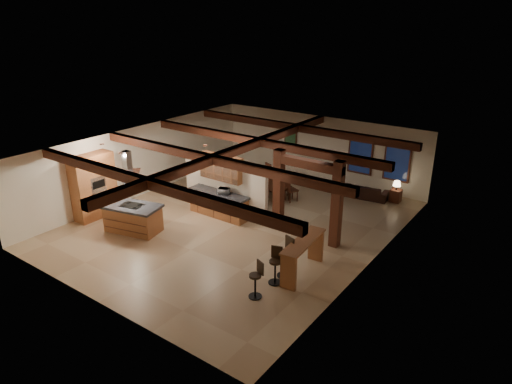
% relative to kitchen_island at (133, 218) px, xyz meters
% --- Properties ---
extents(ground, '(12.00, 12.00, 0.00)m').
position_rel_kitchen_island_xyz_m(ground, '(2.58, 2.62, -0.49)').
color(ground, tan).
rests_on(ground, ground).
extents(room_walls, '(12.00, 12.00, 12.00)m').
position_rel_kitchen_island_xyz_m(room_walls, '(2.58, 2.62, 1.29)').
color(room_walls, white).
rests_on(room_walls, ground).
extents(ceiling_beams, '(10.00, 12.00, 0.28)m').
position_rel_kitchen_island_xyz_m(ceiling_beams, '(2.58, 2.62, 2.27)').
color(ceiling_beams, '#3C1B0F').
rests_on(ceiling_beams, room_walls).
extents(timber_posts, '(2.50, 0.30, 2.90)m').
position_rel_kitchen_island_xyz_m(timber_posts, '(5.08, 3.12, 1.27)').
color(timber_posts, '#3C1B0F').
rests_on(timber_posts, ground).
extents(partition_wall, '(3.80, 0.18, 2.20)m').
position_rel_kitchen_island_xyz_m(partition_wall, '(1.58, 3.12, 0.61)').
color(partition_wall, white).
rests_on(partition_wall, ground).
extents(pantry_cabinet, '(0.67, 1.60, 2.40)m').
position_rel_kitchen_island_xyz_m(pantry_cabinet, '(-2.08, 0.02, 0.71)').
color(pantry_cabinet, '#9F5A33').
rests_on(pantry_cabinet, ground).
extents(back_counter, '(2.50, 0.66, 0.94)m').
position_rel_kitchen_island_xyz_m(back_counter, '(1.58, 2.73, -0.02)').
color(back_counter, '#9F5A33').
rests_on(back_counter, ground).
extents(upper_display_cabinet, '(1.80, 0.36, 0.95)m').
position_rel_kitchen_island_xyz_m(upper_display_cabinet, '(1.58, 2.93, 1.36)').
color(upper_display_cabinet, '#9F5A33').
rests_on(upper_display_cabinet, partition_wall).
extents(range_hood, '(1.10, 1.10, 1.40)m').
position_rel_kitchen_island_xyz_m(range_hood, '(0.00, -0.00, 1.29)').
color(range_hood, silver).
rests_on(range_hood, room_walls).
extents(back_windows, '(2.70, 0.07, 1.70)m').
position_rel_kitchen_island_xyz_m(back_windows, '(5.38, 8.55, 1.01)').
color(back_windows, '#3C1B0F').
rests_on(back_windows, room_walls).
extents(framed_art, '(0.65, 0.05, 0.85)m').
position_rel_kitchen_island_xyz_m(framed_art, '(1.08, 8.55, 1.21)').
color(framed_art, '#3C1B0F').
rests_on(framed_art, room_walls).
extents(recessed_cans, '(3.16, 2.46, 0.03)m').
position_rel_kitchen_island_xyz_m(recessed_cans, '(0.05, 0.68, 2.38)').
color(recessed_cans, silver).
rests_on(recessed_cans, room_walls).
extents(kitchen_island, '(2.16, 1.48, 0.98)m').
position_rel_kitchen_island_xyz_m(kitchen_island, '(0.00, 0.00, 0.00)').
color(kitchen_island, '#9F5A33').
rests_on(kitchen_island, ground).
extents(dining_table, '(1.95, 1.29, 0.64)m').
position_rel_kitchen_island_xyz_m(dining_table, '(2.07, 5.19, -0.17)').
color(dining_table, '#371A0D').
rests_on(dining_table, ground).
extents(sofa, '(1.92, 0.95, 0.54)m').
position_rel_kitchen_island_xyz_m(sofa, '(5.30, 7.65, -0.22)').
color(sofa, black).
rests_on(sofa, ground).
extents(microwave, '(0.47, 0.38, 0.22)m').
position_rel_kitchen_island_xyz_m(microwave, '(1.85, 2.73, 0.56)').
color(microwave, '#B3B4B8').
rests_on(microwave, back_counter).
extents(bar_counter, '(0.70, 2.10, 1.08)m').
position_rel_kitchen_island_xyz_m(bar_counter, '(6.22, 1.01, 0.24)').
color(bar_counter, '#9F5A33').
rests_on(bar_counter, ground).
extents(side_table, '(0.42, 0.42, 0.51)m').
position_rel_kitchen_island_xyz_m(side_table, '(6.48, 7.94, -0.24)').
color(side_table, '#3C1B0F').
rests_on(side_table, ground).
extents(table_lamp, '(0.31, 0.31, 0.37)m').
position_rel_kitchen_island_xyz_m(table_lamp, '(6.48, 7.94, 0.28)').
color(table_lamp, black).
rests_on(table_lamp, side_table).
extents(bar_stool_a, '(0.39, 0.40, 1.05)m').
position_rel_kitchen_island_xyz_m(bar_stool_a, '(5.81, -0.73, 0.04)').
color(bar_stool_a, black).
rests_on(bar_stool_a, ground).
extents(bar_stool_b, '(0.44, 0.46, 1.21)m').
position_rel_kitchen_island_xyz_m(bar_stool_b, '(5.88, 0.61, 0.12)').
color(bar_stool_b, black).
rests_on(bar_stool_b, ground).
extents(bar_stool_c, '(0.40, 0.41, 1.09)m').
position_rel_kitchen_island_xyz_m(bar_stool_c, '(5.83, 0.15, 0.06)').
color(bar_stool_c, black).
rests_on(bar_stool_c, ground).
extents(dining_chairs, '(2.47, 2.47, 1.23)m').
position_rel_kitchen_island_xyz_m(dining_chairs, '(2.07, 5.19, 0.13)').
color(dining_chairs, '#3C1B0F').
rests_on(dining_chairs, ground).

